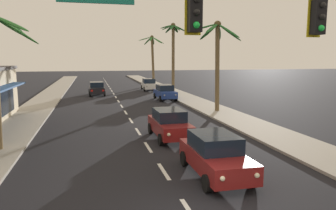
% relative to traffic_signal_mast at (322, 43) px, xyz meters
% --- Properties ---
extents(sidewalk_right, '(3.20, 110.00, 0.14)m').
position_rel_traffic_signal_mast_xyz_m(sidewalk_right, '(4.36, 20.44, -5.01)').
color(sidewalk_right, '#9E998E').
rests_on(sidewalk_right, ground).
extents(sidewalk_left, '(3.20, 110.00, 0.14)m').
position_rel_traffic_signal_mast_xyz_m(sidewalk_left, '(-11.24, 20.44, -5.01)').
color(sidewalk_left, '#9E998E').
rests_on(sidewalk_left, ground).
extents(lane_markings, '(4.28, 87.16, 0.01)m').
position_rel_traffic_signal_mast_xyz_m(lane_markings, '(-3.03, 20.33, -5.07)').
color(lane_markings, silver).
rests_on(lane_markings, ground).
extents(traffic_signal_mast, '(10.65, 0.41, 7.06)m').
position_rel_traffic_signal_mast_xyz_m(traffic_signal_mast, '(0.00, 0.00, 0.00)').
color(traffic_signal_mast, '#2D2D33').
rests_on(traffic_signal_mast, ground).
extents(sedan_lead_at_stop_bar, '(1.96, 4.45, 1.68)m').
position_rel_traffic_signal_mast_xyz_m(sedan_lead_at_stop_bar, '(-1.55, 3.74, -4.22)').
color(sedan_lead_at_stop_bar, maroon).
rests_on(sedan_lead_at_stop_bar, ground).
extents(sedan_third_in_queue, '(2.00, 4.47, 1.68)m').
position_rel_traffic_signal_mast_xyz_m(sedan_third_in_queue, '(-1.87, 10.01, -4.22)').
color(sedan_third_in_queue, maroon).
rests_on(sedan_third_in_queue, ground).
extents(sedan_oncoming_far, '(2.05, 4.49, 1.68)m').
position_rel_traffic_signal_mast_xyz_m(sedan_oncoming_far, '(-5.60, 33.23, -4.22)').
color(sedan_oncoming_far, black).
rests_on(sedan_oncoming_far, ground).
extents(sedan_parked_nearest_kerb, '(2.04, 4.49, 1.68)m').
position_rel_traffic_signal_mast_xyz_m(sedan_parked_nearest_kerb, '(1.90, 37.79, -4.22)').
color(sedan_parked_nearest_kerb, silver).
rests_on(sedan_parked_nearest_kerb, ground).
extents(sedan_parked_mid_kerb, '(2.01, 4.48, 1.68)m').
position_rel_traffic_signal_mast_xyz_m(sedan_parked_mid_kerb, '(1.78, 26.93, -4.22)').
color(sedan_parked_mid_kerb, navy).
rests_on(sedan_parked_mid_kerb, ground).
extents(palm_right_second, '(4.68, 4.28, 7.73)m').
position_rel_traffic_signal_mast_xyz_m(palm_right_second, '(4.16, 17.75, 0.36)').
color(palm_right_second, brown).
rests_on(palm_right_second, ground).
extents(palm_right_third, '(3.25, 3.31, 9.06)m').
position_rel_traffic_signal_mast_xyz_m(palm_right_third, '(4.13, 32.41, 1.23)').
color(palm_right_third, brown).
rests_on(palm_right_third, ground).
extents(palm_right_farthest, '(4.55, 4.36, 8.50)m').
position_rel_traffic_signal_mast_xyz_m(palm_right_farthest, '(4.23, 47.05, 0.59)').
color(palm_right_farthest, brown).
rests_on(palm_right_farthest, ground).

